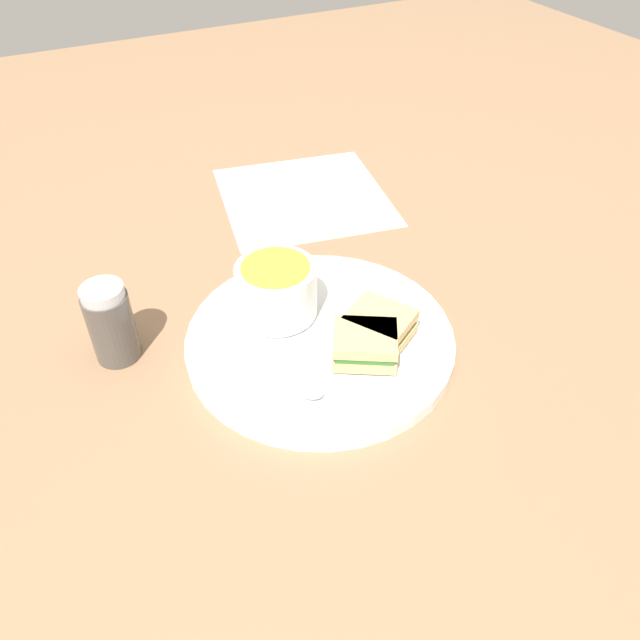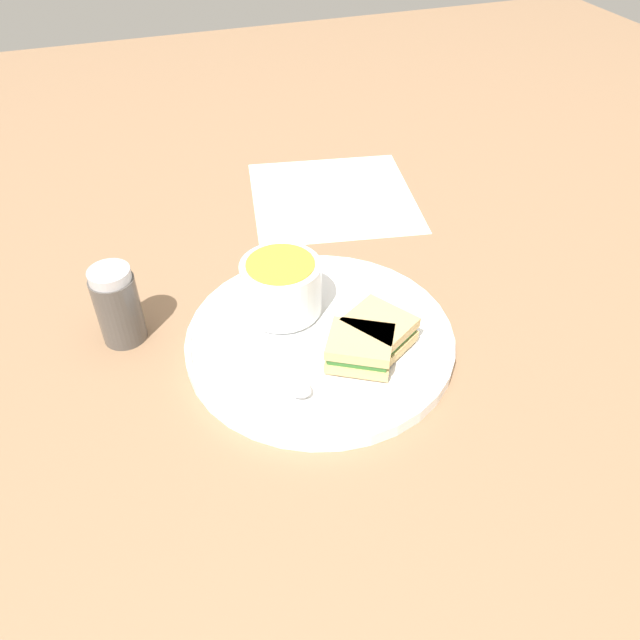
% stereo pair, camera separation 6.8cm
% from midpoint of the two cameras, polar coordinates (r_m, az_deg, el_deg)
% --- Properties ---
extents(ground_plane, '(2.40, 2.40, 0.00)m').
position_cam_midpoint_polar(ground_plane, '(0.71, -2.76, -2.41)').
color(ground_plane, '#8E6B4C').
extents(plate, '(0.30, 0.30, 0.02)m').
position_cam_midpoint_polar(plate, '(0.70, -2.79, -1.78)').
color(plate, white).
rests_on(plate, ground_plane).
extents(soup_bowl, '(0.09, 0.09, 0.06)m').
position_cam_midpoint_polar(soup_bowl, '(0.71, -6.77, 2.69)').
color(soup_bowl, white).
rests_on(soup_bowl, plate).
extents(spoon, '(0.11, 0.08, 0.01)m').
position_cam_midpoint_polar(spoon, '(0.63, -5.08, -6.16)').
color(spoon, silver).
rests_on(spoon, plate).
extents(sandwich_half_near, '(0.08, 0.09, 0.03)m').
position_cam_midpoint_polar(sandwich_half_near, '(0.66, 1.15, -2.39)').
color(sandwich_half_near, tan).
rests_on(sandwich_half_near, plate).
extents(sandwich_half_far, '(0.09, 0.08, 0.03)m').
position_cam_midpoint_polar(sandwich_half_far, '(0.68, 2.65, -0.52)').
color(sandwich_half_far, tan).
rests_on(sandwich_half_far, plate).
extents(salt_shaker, '(0.05, 0.05, 0.09)m').
position_cam_midpoint_polar(salt_shaker, '(0.71, -21.21, -0.39)').
color(salt_shaker, '#4C4742').
rests_on(salt_shaker, ground_plane).
extents(menu_sheet, '(0.29, 0.29, 0.00)m').
position_cam_midpoint_polar(menu_sheet, '(0.98, -3.50, 11.14)').
color(menu_sheet, white).
rests_on(menu_sheet, ground_plane).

